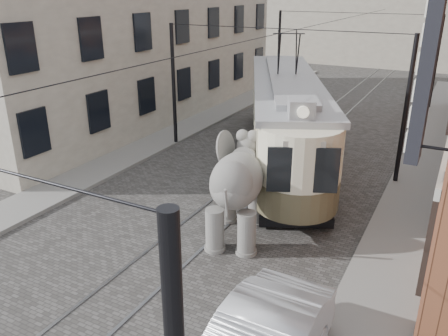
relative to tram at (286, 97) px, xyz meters
The scene contains 8 objects.
ground 7.47m from the tram, 89.36° to the right, with size 120.00×120.00×0.00m, color #494744.
tram_rails 7.46m from the tram, 89.36° to the right, with size 1.54×80.00×0.02m, color slate, non-canonical shape.
sidewalk_right 9.60m from the tram, 48.60° to the right, with size 2.00×60.00×0.15m, color slate.
sidewalk_left 9.83m from the tram, 132.98° to the right, with size 2.00×60.00×0.15m, color slate.
stucco_building 11.55m from the tram, 164.12° to the left, with size 7.00×24.00×10.00m, color gray.
catenary 1.90m from the tram, 93.73° to the right, with size 11.00×30.20×6.00m, color black, non-canonical shape.
tram is the anchor object (origin of this frame).
elephant 7.97m from the tram, 79.98° to the right, with size 2.75×5.00×3.06m, color slate, non-canonical shape.
Camera 1 is at (7.03, -12.54, 7.56)m, focal length 36.51 mm.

